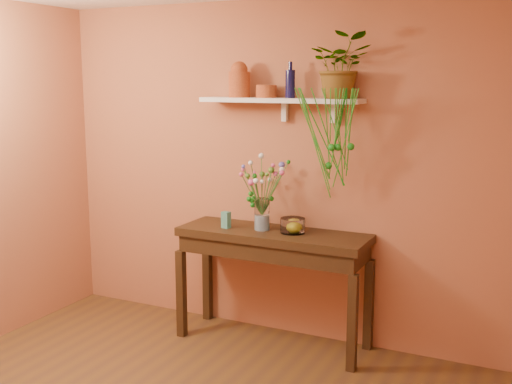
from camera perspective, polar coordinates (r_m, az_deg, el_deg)
room at (r=3.35m, az=-11.64°, el=-2.53°), size 4.04×4.04×2.70m
sideboard at (r=4.92m, az=1.55°, el=-5.08°), size 1.51×0.48×0.91m
wall_shelf at (r=4.87m, az=2.33°, el=8.28°), size 1.30×0.24×0.19m
terracotta_jug at (r=5.00m, az=-1.54°, el=10.12°), size 0.22×0.22×0.28m
terracotta_pot at (r=4.92m, az=0.94°, el=9.13°), size 0.20×0.20×0.10m
blue_bottle at (r=4.84m, az=3.13°, el=9.85°), size 0.08×0.08×0.27m
spider_plant at (r=4.70m, az=7.75°, el=11.31°), size 0.51×0.47×0.48m
plant_fronds at (r=4.58m, az=7.09°, el=4.76°), size 0.50×0.26×0.82m
glass_vase at (r=4.90m, az=0.55°, el=-2.25°), size 0.12×0.12×0.25m
bouquet at (r=4.86m, az=0.54°, el=1.08°), size 0.41×0.37×0.47m
glass_bowl at (r=4.83m, az=3.35°, el=-3.12°), size 0.19×0.19×0.11m
lemon at (r=4.82m, az=3.45°, el=-3.18°), size 0.09×0.09×0.09m
carton at (r=4.98m, az=-2.74°, el=-2.55°), size 0.07×0.06×0.13m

